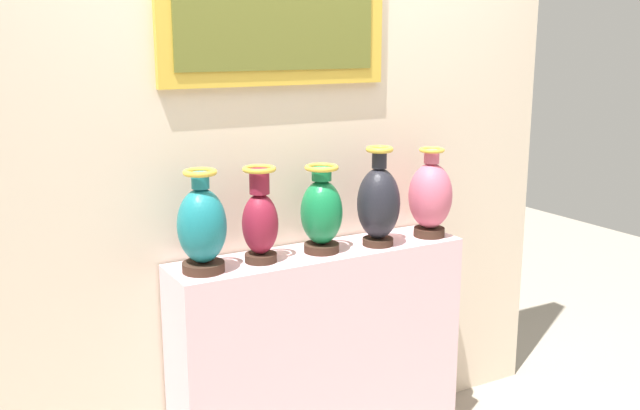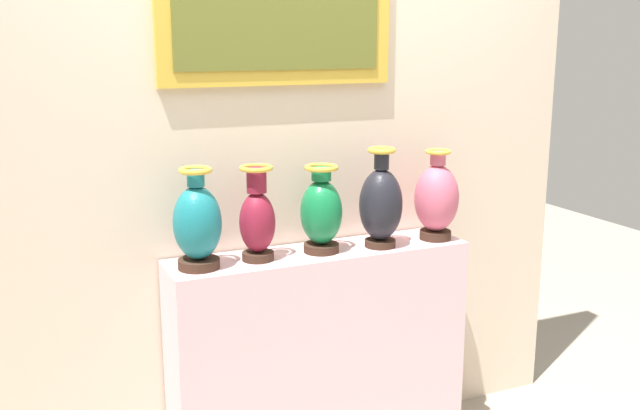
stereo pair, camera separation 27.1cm
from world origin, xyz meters
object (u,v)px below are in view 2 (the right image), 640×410
at_px(vase_emerald, 322,212).
at_px(vase_teal, 197,224).
at_px(vase_onyx, 381,204).
at_px(vase_rose, 436,199).
at_px(vase_burgundy, 257,219).

bearing_deg(vase_emerald, vase_teal, -179.13).
xyz_separation_m(vase_teal, vase_onyx, (0.76, -0.02, 0.01)).
xyz_separation_m(vase_emerald, vase_rose, (0.53, -0.02, 0.01)).
height_order(vase_emerald, vase_rose, vase_rose).
bearing_deg(vase_rose, vase_emerald, 177.40).
height_order(vase_burgundy, vase_emerald, vase_burgundy).
bearing_deg(vase_emerald, vase_burgundy, -179.85).
bearing_deg(vase_teal, vase_rose, -0.89).
bearing_deg(vase_teal, vase_emerald, 0.87).
bearing_deg(vase_emerald, vase_onyx, -6.64).
relative_size(vase_burgundy, vase_rose, 0.96).
xyz_separation_m(vase_onyx, vase_rose, (0.27, 0.01, -0.00)).
height_order(vase_burgundy, vase_rose, vase_rose).
relative_size(vase_teal, vase_onyx, 0.93).
bearing_deg(vase_onyx, vase_emerald, 173.36).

